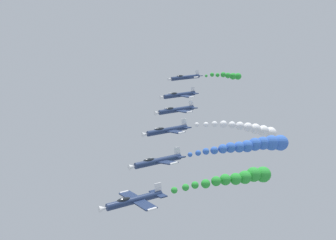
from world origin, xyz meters
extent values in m
cylinder|color=navy|center=(-23.00, 19.68, 105.23)|extent=(1.23, 9.00, 1.23)
cone|color=white|center=(-23.00, 24.78, 105.23)|extent=(1.16, 1.20, 1.16)
cube|color=navy|center=(-23.01, 19.28, 105.13)|extent=(9.15, 1.90, 1.29)
cylinder|color=white|center=(-27.58, 19.28, 105.69)|extent=(0.40, 1.40, 0.40)
cylinder|color=white|center=(-18.45, 19.28, 104.58)|extent=(0.40, 1.40, 0.40)
cube|color=navy|center=(-22.99, 15.68, 105.28)|extent=(3.79, 1.20, 0.64)
cube|color=white|center=(-22.88, 15.58, 106.19)|extent=(0.33, 1.10, 1.61)
ellipsoid|color=black|center=(-22.94, 21.48, 105.73)|extent=(0.88, 2.20, 0.79)
sphere|color=green|center=(-22.94, 12.70, 105.13)|extent=(1.04, 1.04, 1.04)
sphere|color=green|center=(-23.19, 10.73, 105.26)|extent=(1.15, 1.15, 1.15)
sphere|color=green|center=(-22.97, 8.76, 105.10)|extent=(1.21, 1.21, 1.21)
sphere|color=green|center=(-23.19, 6.79, 104.96)|extent=(1.53, 1.53, 1.53)
sphere|color=green|center=(-23.40, 4.82, 105.04)|extent=(1.66, 1.66, 1.66)
sphere|color=green|center=(-23.36, 2.84, 104.86)|extent=(1.94, 1.94, 1.94)
sphere|color=green|center=(-23.71, 0.87, 104.67)|extent=(2.05, 2.05, 2.05)
sphere|color=green|center=(-23.80, -1.10, 104.57)|extent=(2.32, 2.32, 2.32)
sphere|color=green|center=(-23.80, -3.07, 104.66)|extent=(2.58, 2.58, 2.58)
sphere|color=green|center=(-24.12, -5.05, 104.33)|extent=(2.80, 2.80, 2.80)
cylinder|color=navy|center=(-14.55, 10.78, 106.84)|extent=(1.33, 9.00, 1.33)
cone|color=white|center=(-14.55, 15.88, 106.84)|extent=(1.27, 1.20, 1.27)
cube|color=navy|center=(-14.57, 10.38, 106.74)|extent=(8.97, 1.90, 2.41)
cylinder|color=white|center=(-19.03, 10.38, 107.86)|extent=(0.44, 1.40, 0.44)
cylinder|color=white|center=(-10.11, 10.38, 105.63)|extent=(0.44, 1.40, 0.44)
cube|color=navy|center=(-14.53, 6.78, 106.89)|extent=(3.73, 1.20, 1.10)
cube|color=white|center=(-14.31, 6.68, 107.78)|extent=(0.52, 1.10, 1.59)
ellipsoid|color=black|center=(-14.43, 12.58, 107.32)|extent=(0.95, 2.20, 0.87)
sphere|color=blue|center=(-14.51, 4.05, 106.75)|extent=(0.89, 0.89, 0.89)
sphere|color=blue|center=(-14.61, 2.32, 106.76)|extent=(1.08, 1.08, 1.08)
sphere|color=blue|center=(-14.67, 0.59, 106.77)|extent=(1.28, 1.28, 1.28)
sphere|color=blue|center=(-14.95, -1.14, 106.73)|extent=(1.49, 1.49, 1.49)
sphere|color=blue|center=(-15.32, -2.87, 106.84)|extent=(1.79, 1.79, 1.79)
sphere|color=blue|center=(-15.49, -4.60, 106.83)|extent=(2.04, 2.04, 2.04)
sphere|color=blue|center=(-15.96, -6.33, 106.77)|extent=(2.14, 2.14, 2.14)
sphere|color=blue|center=(-16.29, -8.06, 106.72)|extent=(2.36, 2.36, 2.36)
sphere|color=blue|center=(-16.57, -9.79, 106.87)|extent=(2.56, 2.56, 2.56)
sphere|color=blue|center=(-16.98, -11.52, 106.91)|extent=(2.61, 2.61, 2.61)
sphere|color=blue|center=(-17.56, -13.26, 106.87)|extent=(3.03, 3.03, 3.03)
sphere|color=blue|center=(-18.24, -14.99, 106.76)|extent=(3.13, 3.13, 3.13)
cylinder|color=navy|center=(-5.24, 3.31, 108.82)|extent=(1.27, 9.00, 1.27)
cone|color=white|center=(-5.24, 8.41, 108.82)|extent=(1.21, 1.20, 1.21)
cube|color=navy|center=(-5.25, 2.91, 108.72)|extent=(9.10, 1.90, 1.73)
cylinder|color=white|center=(-9.79, 2.91, 109.49)|extent=(0.42, 1.40, 0.42)
cylinder|color=white|center=(-0.72, 2.91, 107.94)|extent=(0.42, 1.40, 0.42)
cube|color=navy|center=(-5.23, -0.69, 108.87)|extent=(3.78, 1.20, 0.82)
cube|color=white|center=(-5.07, -0.79, 109.77)|extent=(0.41, 1.10, 1.60)
ellipsoid|color=black|center=(-5.15, 5.11, 109.30)|extent=(0.91, 2.20, 0.82)
sphere|color=white|center=(-5.12, -3.96, 108.88)|extent=(0.95, 0.95, 0.95)
sphere|color=white|center=(-5.25, -6.23, 108.55)|extent=(1.12, 1.12, 1.12)
sphere|color=white|center=(-5.23, -8.51, 108.32)|extent=(1.29, 1.29, 1.29)
sphere|color=white|center=(-5.43, -10.78, 108.00)|extent=(1.61, 1.61, 1.61)
sphere|color=white|center=(-5.59, -13.06, 107.53)|extent=(1.60, 1.60, 1.60)
sphere|color=white|center=(-5.59, -15.33, 106.96)|extent=(1.89, 1.89, 1.89)
sphere|color=white|center=(-5.74, -17.60, 106.35)|extent=(2.11, 2.11, 2.11)
sphere|color=white|center=(-5.74, -19.88, 105.60)|extent=(2.42, 2.42, 2.42)
sphere|color=white|center=(-5.98, -22.15, 104.81)|extent=(2.63, 2.63, 2.63)
sphere|color=white|center=(-6.04, -24.42, 103.96)|extent=(2.83, 2.83, 2.83)
cylinder|color=navy|center=(4.34, -4.89, 109.83)|extent=(1.23, 9.00, 1.23)
cone|color=white|center=(4.34, 0.21, 109.83)|extent=(1.17, 1.20, 1.17)
cube|color=navy|center=(4.33, -5.29, 109.73)|extent=(9.15, 1.90, 1.32)
cylinder|color=white|center=(-0.24, -5.29, 110.30)|extent=(0.40, 1.40, 0.40)
cylinder|color=white|center=(8.89, -5.29, 109.16)|extent=(0.40, 1.40, 0.40)
cube|color=navy|center=(4.35, -8.89, 109.88)|extent=(3.79, 1.20, 0.65)
cube|color=white|center=(4.46, -8.99, 110.78)|extent=(0.34, 1.10, 1.61)
ellipsoid|color=black|center=(4.40, -3.09, 110.32)|extent=(0.88, 2.20, 0.79)
cylinder|color=navy|center=(13.68, -11.71, 110.79)|extent=(1.19, 9.00, 1.19)
cone|color=white|center=(13.68, -6.61, 110.79)|extent=(1.13, 1.20, 1.13)
cube|color=navy|center=(13.67, -12.11, 110.69)|extent=(9.18, 1.90, 0.96)
cylinder|color=white|center=(9.09, -12.11, 111.08)|extent=(0.39, 1.40, 0.39)
cylinder|color=white|center=(18.25, -12.11, 110.30)|extent=(0.39, 1.40, 0.39)
cube|color=navy|center=(13.68, -15.71, 110.84)|extent=(3.80, 1.20, 0.50)
cube|color=white|center=(13.76, -15.81, 111.75)|extent=(0.27, 1.10, 1.61)
ellipsoid|color=black|center=(13.72, -9.91, 111.29)|extent=(0.86, 2.20, 0.77)
cylinder|color=navy|center=(23.55, -19.96, 113.01)|extent=(1.28, 9.00, 1.28)
cone|color=white|center=(23.55, -14.86, 113.01)|extent=(1.22, 1.20, 1.22)
cube|color=navy|center=(23.54, -20.36, 112.91)|extent=(9.07, 1.90, 1.88)
cylinder|color=white|center=(19.01, -20.36, 113.76)|extent=(0.42, 1.40, 0.42)
cylinder|color=white|center=(28.06, -20.36, 112.06)|extent=(0.42, 1.40, 0.42)
cube|color=navy|center=(23.56, -23.96, 113.06)|extent=(3.77, 1.20, 0.88)
cube|color=white|center=(23.73, -24.06, 113.96)|extent=(0.43, 1.10, 1.60)
ellipsoid|color=black|center=(23.65, -18.16, 113.49)|extent=(0.92, 2.20, 0.84)
sphere|color=green|center=(23.51, -27.12, 112.84)|extent=(0.81, 0.81, 0.81)
sphere|color=green|center=(23.61, -29.27, 112.97)|extent=(1.21, 1.21, 1.21)
sphere|color=green|center=(23.79, -31.43, 112.65)|extent=(1.21, 1.21, 1.21)
sphere|color=green|center=(23.82, -33.59, 112.57)|extent=(1.58, 1.58, 1.58)
sphere|color=green|center=(24.20, -35.74, 112.08)|extent=(1.71, 1.71, 1.71)
sphere|color=green|center=(24.45, -37.90, 111.61)|extent=(2.05, 2.05, 2.05)
sphere|color=green|center=(24.66, -40.05, 111.36)|extent=(2.09, 2.09, 2.09)
camera|label=1|loc=(-74.90, 45.22, 133.97)|focal=45.46mm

